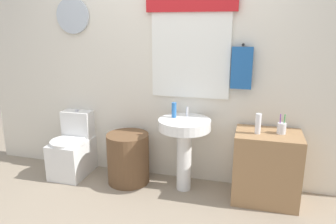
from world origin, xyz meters
The scene contains 9 objects.
back_wall centered at (0.00, 1.15, 1.30)m, with size 4.40×0.18×2.60m.
toilet centered at (-1.06, 0.88, 0.28)m, with size 0.38×0.51×0.72m.
laundry_hamper centered at (-0.38, 0.85, 0.27)m, with size 0.45×0.45×0.54m, color brown.
pedestal_sink centered at (0.23, 0.85, 0.57)m, with size 0.52×0.52×0.75m.
faucet centered at (0.23, 0.97, 0.80)m, with size 0.03×0.03×0.10m, color silver.
wooden_cabinet centered at (1.04, 0.85, 0.34)m, with size 0.60×0.44×0.68m, color #9E754C.
soap_bottle centered at (0.11, 0.90, 0.83)m, with size 0.05×0.05×0.15m, color #2D6BB7.
lotion_bottle centered at (0.93, 0.81, 0.78)m, with size 0.05×0.05×0.19m, color white.
toothbrush_cup centered at (1.14, 0.87, 0.73)m, with size 0.08×0.08×0.19m.
Camera 1 is at (0.87, -2.08, 1.64)m, focal length 34.01 mm.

